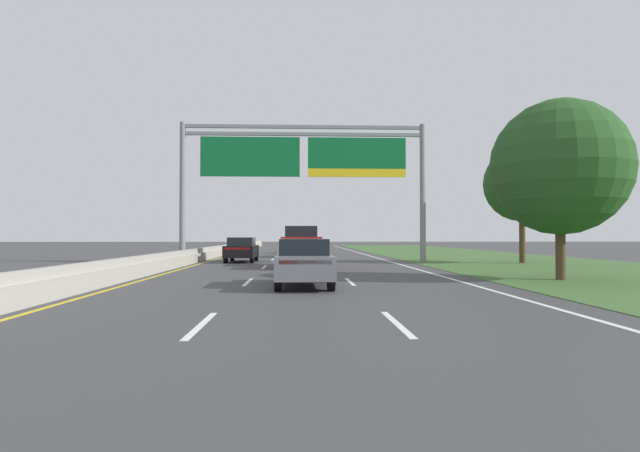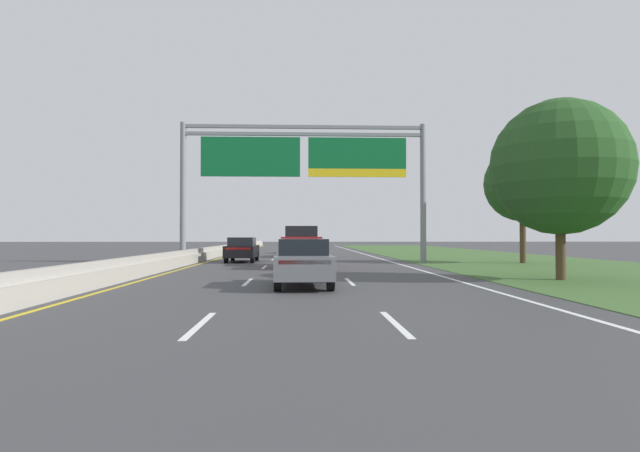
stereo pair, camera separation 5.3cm
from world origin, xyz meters
name	(u,v)px [view 1 (the left image)]	position (x,y,z in m)	size (l,w,h in m)	color
ground_plane	(299,261)	(0.00, 35.00, 0.00)	(220.00, 220.00, 0.00)	#3D3D3F
lane_striping	(299,261)	(0.00, 34.54, 0.00)	(11.96, 106.00, 0.01)	white
grass_verge_right	(506,260)	(13.95, 35.00, 0.01)	(14.00, 110.00, 0.02)	#3D602D
median_barrier_concrete	(198,256)	(-6.60, 35.00, 0.35)	(0.60, 110.00, 0.85)	#A8A399
overhead_sign_gantry	(304,163)	(0.30, 32.27, 6.12)	(15.06, 0.42, 8.58)	gray
pickup_truck_red	(301,247)	(0.12, 28.39, 1.07)	(2.00, 5.40, 2.20)	maroon
car_grey_centre_lane_sedan	(303,262)	(0.13, 17.84, 0.82)	(1.91, 4.44, 1.57)	slate
car_blue_centre_lane_suv	(302,243)	(0.23, 41.74, 1.10)	(1.96, 4.72, 2.11)	navy
car_black_left_lane_sedan	(242,249)	(-3.64, 33.94, 0.82)	(1.85, 4.41, 1.57)	black
car_gold_centre_lane_sedan	(299,245)	(0.00, 50.23, 0.82)	(1.95, 4.45, 1.57)	#A38438
roadside_tree_near	(560,167)	(9.86, 19.83, 4.27)	(5.13, 5.13, 6.84)	#4C3823
roadside_tree_mid	(522,184)	(13.54, 31.56, 4.81)	(4.56, 4.56, 7.11)	#4C3823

